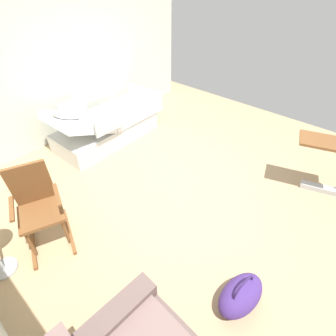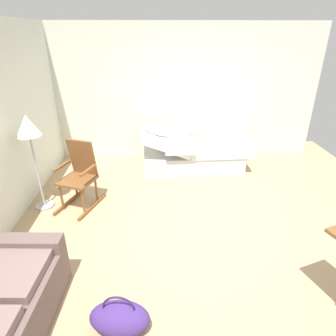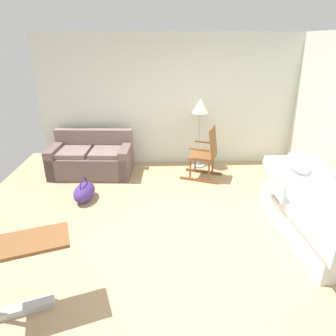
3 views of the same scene
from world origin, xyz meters
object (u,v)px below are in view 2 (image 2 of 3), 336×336
(hospital_bed, at_px, (193,154))
(floor_lamp, at_px, (29,132))
(rocking_chair, at_px, (80,175))
(duffel_bag, at_px, (120,318))

(hospital_bed, relative_size, floor_lamp, 1.45)
(hospital_bed, height_order, floor_lamp, floor_lamp)
(rocking_chair, xyz_separation_m, floor_lamp, (-0.07, 0.60, 0.72))
(rocking_chair, height_order, floor_lamp, floor_lamp)
(duffel_bag, bearing_deg, rocking_chair, 20.55)
(floor_lamp, relative_size, duffel_bag, 2.48)
(hospital_bed, xyz_separation_m, duffel_bag, (-3.48, 1.09, -0.14))
(duffel_bag, bearing_deg, floor_lamp, 33.59)
(hospital_bed, relative_size, rocking_chair, 2.04)
(hospital_bed, distance_m, floor_lamp, 2.99)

